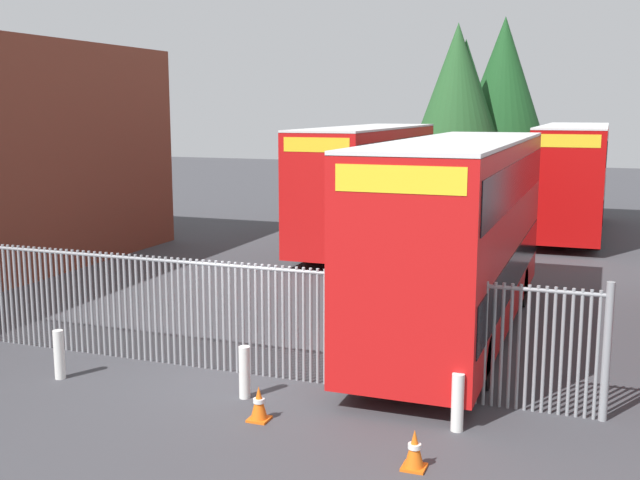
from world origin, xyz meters
TOP-DOWN VIEW (x-y plane):
  - ground_plane at (0.00, 8.00)m, footprint 100.00×100.00m
  - palisade_fence at (-1.28, 0.00)m, footprint 15.67×0.14m
  - double_decker_bus_near_gate at (3.27, 4.19)m, footprint 2.54×10.81m
  - double_decker_bus_behind_fence_right at (-1.98, 14.37)m, footprint 2.54×10.81m
  - double_decker_bus_far_back at (5.00, 19.97)m, footprint 2.54×10.81m
  - bollard_near_left at (-3.26, -1.49)m, footprint 0.20×0.20m
  - bollard_center_front at (0.49, -1.16)m, footprint 0.20×0.20m
  - bollard_near_right at (4.30, -1.25)m, footprint 0.20×0.20m
  - traffic_cone_by_gate at (3.97, -2.79)m, footprint 0.34×0.34m
  - traffic_cone_near_kerb at (1.15, -1.98)m, footprint 0.34×0.34m
  - tree_tall_back at (-0.70, 24.67)m, footprint 4.67×4.67m
  - tree_short_side at (1.11, 27.58)m, footprint 4.84×4.84m
  - tree_mid_row at (-0.38, 25.06)m, footprint 4.10×4.10m

SIDE VIEW (x-z plane):
  - ground_plane at x=0.00m, z-range 0.00..0.00m
  - traffic_cone_by_gate at x=3.97m, z-range -0.01..0.58m
  - traffic_cone_near_kerb at x=1.15m, z-range -0.01..0.58m
  - bollard_near_left at x=-3.26m, z-range 0.00..0.95m
  - bollard_center_front at x=0.49m, z-range 0.00..0.95m
  - bollard_near_right at x=4.30m, z-range 0.00..0.95m
  - palisade_fence at x=-1.28m, z-range 0.01..2.36m
  - double_decker_bus_near_gate at x=3.27m, z-range 0.21..4.63m
  - double_decker_bus_behind_fence_right at x=-1.98m, z-range 0.21..4.63m
  - double_decker_bus_far_back at x=5.00m, z-range 0.21..4.63m
  - tree_mid_row at x=-0.38m, z-range 1.23..9.58m
  - tree_tall_back at x=-0.70m, z-range 1.20..10.29m
  - tree_short_side at x=1.11m, z-range 1.34..10.95m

